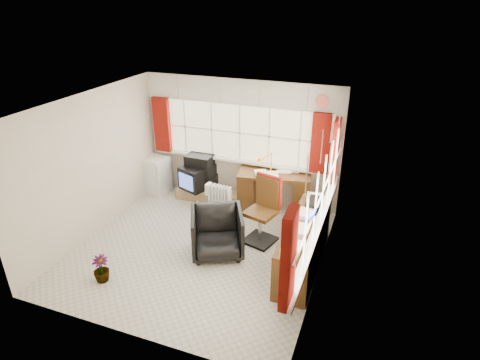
% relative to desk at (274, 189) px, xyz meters
% --- Properties ---
extents(ground, '(4.00, 4.00, 0.00)m').
position_rel_desk_xyz_m(ground, '(-0.79, -1.80, -0.44)').
color(ground, beige).
rests_on(ground, ground).
extents(room_walls, '(4.00, 4.00, 4.00)m').
position_rel_desk_xyz_m(room_walls, '(-0.79, -1.80, 1.06)').
color(room_walls, beige).
rests_on(room_walls, ground).
extents(window_back, '(3.70, 0.12, 3.60)m').
position_rel_desk_xyz_m(window_back, '(-0.79, 0.14, 0.50)').
color(window_back, beige).
rests_on(window_back, room_walls).
extents(window_right, '(0.12, 3.70, 3.60)m').
position_rel_desk_xyz_m(window_right, '(1.16, -1.80, 0.50)').
color(window_right, beige).
rests_on(window_right, room_walls).
extents(curtains, '(3.83, 3.83, 1.15)m').
position_rel_desk_xyz_m(curtains, '(0.14, -0.87, 1.01)').
color(curtains, maroon).
rests_on(curtains, room_walls).
extents(overhead_cabinets, '(3.98, 3.98, 0.48)m').
position_rel_desk_xyz_m(overhead_cabinets, '(0.19, -0.82, 1.81)').
color(overhead_cabinets, silver).
rests_on(overhead_cabinets, room_walls).
extents(desk, '(1.49, 0.94, 0.84)m').
position_rel_desk_xyz_m(desk, '(0.00, 0.00, 0.00)').
color(desk, '#4E2D12').
rests_on(desk, ground).
extents(desk_lamp, '(0.17, 0.15, 0.42)m').
position_rel_desk_xyz_m(desk_lamp, '(-0.07, -0.03, 0.65)').
color(desk_lamp, '#E9AF09').
rests_on(desk_lamp, desk).
extents(task_chair, '(0.61, 0.63, 1.18)m').
position_rel_desk_xyz_m(task_chair, '(0.14, -1.09, 0.18)').
color(task_chair, black).
rests_on(task_chair, ground).
extents(office_chair, '(1.12, 1.13, 0.77)m').
position_rel_desk_xyz_m(office_chair, '(-0.46, -1.77, -0.06)').
color(office_chair, black).
rests_on(office_chair, ground).
extents(radiator, '(0.46, 0.21, 0.67)m').
position_rel_desk_xyz_m(radiator, '(-0.87, -0.68, -0.17)').
color(radiator, white).
rests_on(radiator, ground).
extents(credenza, '(0.50, 2.00, 0.85)m').
position_rel_desk_xyz_m(credenza, '(0.94, -1.60, -0.05)').
color(credenza, '#4E2D12').
rests_on(credenza, ground).
extents(file_tray, '(0.32, 0.40, 0.13)m').
position_rel_desk_xyz_m(file_tray, '(1.00, -1.02, 0.37)').
color(file_tray, black).
rests_on(file_tray, credenza).
extents(tv_bench, '(1.40, 0.50, 0.25)m').
position_rel_desk_xyz_m(tv_bench, '(-1.34, -0.08, -0.32)').
color(tv_bench, '#A68253').
rests_on(tv_bench, ground).
extents(crt_tv, '(0.65, 0.62, 0.47)m').
position_rel_desk_xyz_m(crt_tv, '(-1.65, -0.17, 0.04)').
color(crt_tv, black).
rests_on(crt_tv, tv_bench).
extents(hifi_stack, '(0.66, 0.43, 0.68)m').
position_rel_desk_xyz_m(hifi_stack, '(-1.61, 0.01, 0.12)').
color(hifi_stack, black).
rests_on(hifi_stack, tv_bench).
extents(mini_fridge, '(0.53, 0.53, 0.78)m').
position_rel_desk_xyz_m(mini_fridge, '(-2.58, -0.12, -0.05)').
color(mini_fridge, white).
rests_on(mini_fridge, ground).
extents(spray_bottle_a, '(0.14, 0.14, 0.28)m').
position_rel_desk_xyz_m(spray_bottle_a, '(-0.86, -0.66, -0.30)').
color(spray_bottle_a, white).
rests_on(spray_bottle_a, ground).
extents(spray_bottle_b, '(0.09, 0.09, 0.18)m').
position_rel_desk_xyz_m(spray_bottle_b, '(-1.42, -0.55, -0.35)').
color(spray_bottle_b, '#91D9D4').
rests_on(spray_bottle_b, ground).
extents(flower_vase, '(0.32, 0.32, 0.43)m').
position_rel_desk_xyz_m(flower_vase, '(-1.81, -3.04, -0.23)').
color(flower_vase, black).
rests_on(flower_vase, ground).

